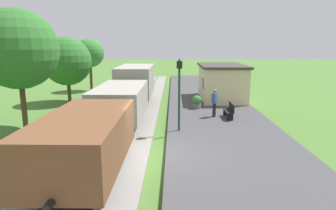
{
  "coord_description": "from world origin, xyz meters",
  "views": [
    {
      "loc": [
        0.5,
        -11.02,
        4.63
      ],
      "look_at": [
        0.24,
        3.0,
        1.66
      ],
      "focal_mm": 30.84,
      "sensor_mm": 36.0,
      "label": 1
    }
  ],
  "objects": [
    {
      "name": "tree_trackside_mid",
      "position": [
        -7.55,
        4.02,
        4.36
      ],
      "size": [
        4.14,
        4.14,
        6.44
      ],
      "color": "#4C3823",
      "rests_on": "ground"
    },
    {
      "name": "station_hut",
      "position": [
        4.4,
        12.22,
        1.65
      ],
      "size": [
        3.5,
        5.8,
        2.78
      ],
      "color": "beige",
      "rests_on": "platform_slab"
    },
    {
      "name": "rail_near",
      "position": [
        -1.68,
        0.0,
        0.19
      ],
      "size": [
        0.07,
        60.0,
        0.14
      ],
      "primitive_type": "cube",
      "color": "slate",
      "rests_on": "track_ballast"
    },
    {
      "name": "platform_slab",
      "position": [
        3.2,
        0.0,
        0.12
      ],
      "size": [
        6.0,
        60.0,
        0.25
      ],
      "primitive_type": "cube",
      "color": "#424244",
      "rests_on": "ground"
    },
    {
      "name": "freight_train",
      "position": [
        -2.4,
        5.14,
        1.51
      ],
      "size": [
        2.5,
        19.4,
        2.72
      ],
      "color": "brown",
      "rests_on": "rail_near"
    },
    {
      "name": "person_waiting",
      "position": [
        3.02,
        6.27,
        1.18
      ],
      "size": [
        0.39,
        0.45,
        1.71
      ],
      "rotation": [
        0.0,
        0.0,
        2.64
      ],
      "color": "black",
      "rests_on": "platform_slab"
    },
    {
      "name": "track_ballast",
      "position": [
        -2.4,
        0.0,
        0.06
      ],
      "size": [
        3.8,
        60.0,
        0.12
      ],
      "primitive_type": "cube",
      "color": "gray",
      "rests_on": "ground"
    },
    {
      "name": "tree_trackside_far",
      "position": [
        -7.88,
        11.76,
        3.29
      ],
      "size": [
        3.78,
        3.78,
        5.18
      ],
      "color": "#4C3823",
      "rests_on": "ground"
    },
    {
      "name": "rail_far",
      "position": [
        -3.12,
        0.0,
        0.19
      ],
      "size": [
        0.07,
        60.0,
        0.14
      ],
      "primitive_type": "cube",
      "color": "slate",
      "rests_on": "track_ballast"
    },
    {
      "name": "potted_planter",
      "position": [
        2.13,
        8.56,
        0.72
      ],
      "size": [
        0.64,
        0.64,
        0.92
      ],
      "color": "slate",
      "rests_on": "platform_slab"
    },
    {
      "name": "bench_near_hut",
      "position": [
        3.89,
        5.96,
        0.72
      ],
      "size": [
        0.42,
        1.5,
        0.91
      ],
      "color": "black",
      "rests_on": "platform_slab"
    },
    {
      "name": "ground_plane",
      "position": [
        0.0,
        0.0,
        0.0
      ],
      "size": [
        160.0,
        160.0,
        0.0
      ],
      "primitive_type": "plane",
      "color": "#47702D"
    },
    {
      "name": "tree_field_left",
      "position": [
        -7.8,
        17.84,
        3.75
      ],
      "size": [
        2.85,
        2.85,
        5.2
      ],
      "color": "#4C3823",
      "rests_on": "ground"
    },
    {
      "name": "lamp_post_near",
      "position": [
        0.8,
        3.33,
        2.8
      ],
      "size": [
        0.28,
        0.28,
        3.7
      ],
      "color": "#193823",
      "rests_on": "platform_slab"
    }
  ]
}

